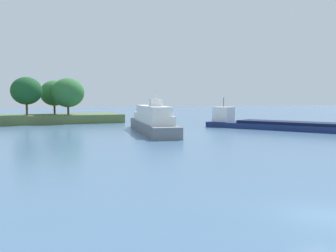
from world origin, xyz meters
TOP-DOWN VIEW (x-y plane):
  - ground_plane at (0.00, 0.00)m, footprint 400.00×400.00m
  - white_riverboat at (9.39, 45.49)m, footprint 9.07×25.47m
  - cargo_barge at (32.52, 40.12)m, footprint 19.97×31.13m

SIDE VIEW (x-z plane):
  - ground_plane at x=0.00m, z-range 0.00..0.00m
  - cargo_barge at x=32.52m, z-range -1.95..3.61m
  - white_riverboat at x=9.39m, z-range -1.54..5.21m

